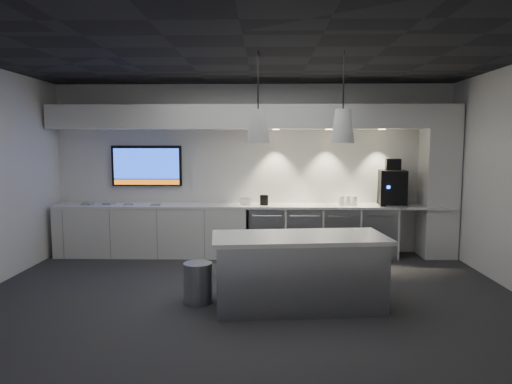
{
  "coord_description": "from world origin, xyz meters",
  "views": [
    {
      "loc": [
        0.23,
        -5.66,
        1.95
      ],
      "look_at": [
        0.08,
        1.1,
        1.23
      ],
      "focal_mm": 32.0,
      "sensor_mm": 36.0,
      "label": 1
    }
  ],
  "objects_px": {
    "bin": "(198,283)",
    "coffee_machine": "(392,186)",
    "wall_tv": "(147,166)",
    "island": "(299,271)"
  },
  "relations": [
    {
      "from": "wall_tv",
      "to": "bin",
      "type": "relative_size",
      "value": 2.52
    },
    {
      "from": "wall_tv",
      "to": "coffee_machine",
      "type": "distance_m",
      "value": 4.33
    },
    {
      "from": "wall_tv",
      "to": "bin",
      "type": "height_order",
      "value": "wall_tv"
    },
    {
      "from": "bin",
      "to": "coffee_machine",
      "type": "xyz_separation_m",
      "value": [
        3.01,
        2.42,
        0.98
      ]
    },
    {
      "from": "island",
      "to": "bin",
      "type": "height_order",
      "value": "island"
    },
    {
      "from": "coffee_machine",
      "to": "island",
      "type": "bearing_deg",
      "value": -117.85
    },
    {
      "from": "wall_tv",
      "to": "coffee_machine",
      "type": "relative_size",
      "value": 1.57
    },
    {
      "from": "coffee_machine",
      "to": "wall_tv",
      "type": "bearing_deg",
      "value": -176.1
    },
    {
      "from": "island",
      "to": "coffee_machine",
      "type": "height_order",
      "value": "coffee_machine"
    },
    {
      "from": "wall_tv",
      "to": "coffee_machine",
      "type": "xyz_separation_m",
      "value": [
        4.31,
        -0.25,
        -0.33
      ]
    }
  ]
}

